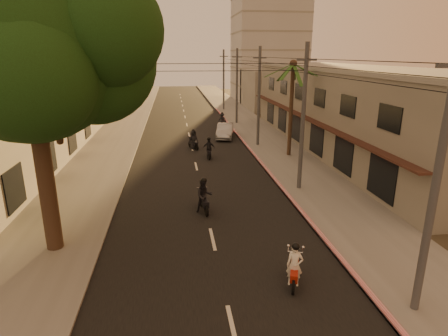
{
  "coord_description": "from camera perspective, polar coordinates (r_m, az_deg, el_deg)",
  "views": [
    {
      "loc": [
        -1.59,
        -13.71,
        8.3
      ],
      "look_at": [
        1.37,
        8.09,
        1.6
      ],
      "focal_mm": 30.0,
      "sensor_mm": 36.0,
      "label": 1
    }
  ],
  "objects": [
    {
      "name": "scooter_mid_b",
      "position": [
        31.01,
        -2.33,
        2.94
      ],
      "size": [
        1.03,
        1.84,
        1.81
      ],
      "rotation": [
        0.0,
        0.0,
        -0.04
      ],
      "color": "black",
      "rests_on": "ground"
    },
    {
      "name": "distant_tower",
      "position": [
        72.12,
        6.87,
        21.37
      ],
      "size": [
        12.1,
        12.1,
        28.0
      ],
      "color": "#B7B5B2",
      "rests_on": "ground"
    },
    {
      "name": "curb_stripe",
      "position": [
        30.6,
        5.18,
        1.33
      ],
      "size": [
        0.2,
        60.0,
        0.2
      ],
      "primitive_type": "cube",
      "color": "red",
      "rests_on": "ground"
    },
    {
      "name": "filler_left_far",
      "position": [
        67.04,
        -18.81,
        11.96
      ],
      "size": [
        8.0,
        14.0,
        7.0
      ],
      "primitive_type": "cube",
      "color": "gray",
      "rests_on": "ground"
    },
    {
      "name": "parked_car",
      "position": [
        38.71,
        0.14,
        5.68
      ],
      "size": [
        3.32,
        5.09,
        1.47
      ],
      "primitive_type": "imported",
      "rotation": [
        0.0,
        0.0,
        -0.2
      ],
      "color": "#9DA0A5",
      "rests_on": "ground"
    },
    {
      "name": "ground",
      "position": [
        16.11,
        -0.98,
        -14.09
      ],
      "size": [
        160.0,
        160.0,
        0.0
      ],
      "primitive_type": "plane",
      "color": "#383023",
      "rests_on": "ground"
    },
    {
      "name": "scooter_mid_a",
      "position": [
        20.43,
        -3.06,
        -4.34
      ],
      "size": [
        1.07,
        2.01,
        1.99
      ],
      "rotation": [
        0.0,
        0.0,
        0.11
      ],
      "color": "black",
      "rests_on": "ground"
    },
    {
      "name": "road",
      "position": [
        34.75,
        -4.9,
        3.08
      ],
      "size": [
        10.0,
        140.0,
        0.02
      ],
      "primitive_type": "cube",
      "color": "black",
      "rests_on": "ground"
    },
    {
      "name": "scooter_red",
      "position": [
        14.56,
        10.71,
        -14.47
      ],
      "size": [
        0.95,
        1.72,
        1.76
      ],
      "rotation": [
        0.0,
        0.0,
        -0.34
      ],
      "color": "black",
      "rests_on": "ground"
    },
    {
      "name": "palm_tree",
      "position": [
        31.24,
        10.48,
        14.56
      ],
      "size": [
        5.0,
        5.0,
        8.2
      ],
      "color": "black",
      "rests_on": "ground"
    },
    {
      "name": "sidewalk_left",
      "position": [
        35.2,
        -17.19,
        2.64
      ],
      "size": [
        5.0,
        140.0,
        0.12
      ],
      "primitive_type": "cube",
      "color": "slate",
      "rests_on": "ground"
    },
    {
      "name": "scooter_far_b",
      "position": [
        45.27,
        -0.28,
        7.37
      ],
      "size": [
        1.37,
        1.65,
        1.68
      ],
      "rotation": [
        0.0,
        0.0,
        -0.31
      ],
      "color": "black",
      "rests_on": "ground"
    },
    {
      "name": "broadleaf_tree",
      "position": [
        16.63,
        -26.38,
        15.87
      ],
      "size": [
        9.6,
        8.7,
        12.1
      ],
      "color": "black",
      "rests_on": "ground"
    },
    {
      "name": "scooter_far_a",
      "position": [
        34.12,
        -4.67,
        4.28
      ],
      "size": [
        1.27,
        1.78,
        1.87
      ],
      "rotation": [
        0.0,
        0.0,
        0.41
      ],
      "color": "black",
      "rests_on": "ground"
    },
    {
      "name": "sidewalk_right",
      "position": [
        35.87,
        7.17,
        3.53
      ],
      "size": [
        5.0,
        140.0,
        0.12
      ],
      "primitive_type": "cube",
      "color": "slate",
      "rests_on": "ground"
    },
    {
      "name": "utility_poles",
      "position": [
        34.64,
        5.43,
        13.95
      ],
      "size": [
        1.2,
        48.26,
        9.0
      ],
      "color": "#38383A",
      "rests_on": "ground"
    },
    {
      "name": "filler_left_near",
      "position": [
        49.67,
        -22.41,
        8.63
      ],
      "size": [
        8.0,
        14.0,
        4.4
      ],
      "primitive_type": "cube",
      "color": "gray",
      "rests_on": "ground"
    },
    {
      "name": "shophouse_row",
      "position": [
        35.62,
        18.43,
        8.59
      ],
      "size": [
        8.8,
        34.2,
        7.3
      ],
      "color": "gray",
      "rests_on": "ground"
    },
    {
      "name": "filler_right",
      "position": [
        60.98,
        7.26,
        11.83
      ],
      "size": [
        8.0,
        14.0,
        6.0
      ],
      "primitive_type": "cube",
      "color": "gray",
      "rests_on": "ground"
    }
  ]
}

